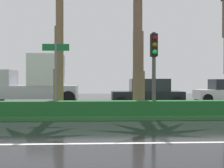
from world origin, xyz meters
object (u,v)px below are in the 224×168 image
(street_name_sign, at_px, (56,69))
(car_in_traffic_second, at_px, (148,93))
(traffic_signal_median_right, at_px, (154,58))
(box_truck_lead, at_px, (33,82))

(street_name_sign, xyz_separation_m, car_in_traffic_second, (4.74, 5.31, -1.25))
(street_name_sign, bearing_deg, traffic_signal_median_right, 2.68)
(box_truck_lead, bearing_deg, street_name_sign, 109.21)
(street_name_sign, relative_size, box_truck_lead, 0.47)
(traffic_signal_median_right, distance_m, car_in_traffic_second, 5.44)
(street_name_sign, relative_size, car_in_traffic_second, 0.70)
(traffic_signal_median_right, xyz_separation_m, car_in_traffic_second, (0.63, 5.12, -1.74))
(traffic_signal_median_right, distance_m, street_name_sign, 4.14)
(street_name_sign, height_order, box_truck_lead, box_truck_lead)
(box_truck_lead, relative_size, car_in_traffic_second, 1.49)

